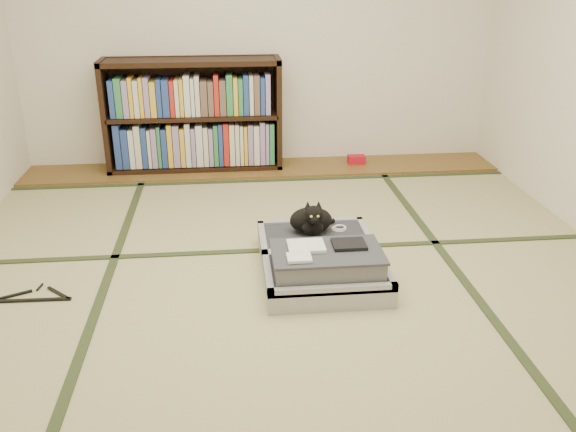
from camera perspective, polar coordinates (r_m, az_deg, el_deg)
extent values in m
plane|color=tan|center=(3.44, -0.24, -6.13)|extent=(4.50, 4.50, 0.00)
cube|color=brown|center=(5.27, -2.36, 4.48)|extent=(4.00, 0.50, 0.02)
cube|color=#B80E21|center=(5.39, 6.42, 5.29)|extent=(0.15, 0.10, 0.07)
plane|color=silver|center=(5.27, -2.76, 17.72)|extent=(4.00, 0.00, 4.00)
plane|color=silver|center=(0.92, 13.48, -7.86)|extent=(4.00, 0.00, 4.00)
cube|color=#2D381E|center=(3.50, -16.89, -6.61)|extent=(0.05, 4.50, 0.01)
cube|color=#2D381E|center=(3.66, 15.61, -5.09)|extent=(0.05, 4.50, 0.01)
cube|color=#2D381E|center=(3.79, -0.83, -3.17)|extent=(4.00, 0.05, 0.01)
cube|color=#2D381E|center=(4.99, -2.14, 3.34)|extent=(4.00, 0.05, 0.01)
cube|color=black|center=(5.30, -16.57, 8.83)|extent=(0.04, 0.33, 0.94)
cube|color=black|center=(5.22, -0.94, 9.57)|extent=(0.04, 0.33, 0.94)
cube|color=black|center=(5.33, -8.54, 4.68)|extent=(1.46, 0.33, 0.04)
cube|color=black|center=(5.13, -9.12, 14.06)|extent=(1.46, 0.33, 0.04)
cube|color=black|center=(5.21, -8.82, 9.26)|extent=(1.39, 0.33, 0.03)
cube|color=black|center=(5.36, -8.75, 9.67)|extent=(1.46, 0.02, 0.94)
cube|color=gray|center=(5.25, -8.69, 6.89)|extent=(1.31, 0.23, 0.40)
cube|color=gray|center=(5.15, -8.96, 11.26)|extent=(1.31, 0.23, 0.35)
cube|color=#A6A7AB|center=(3.32, 3.61, -6.13)|extent=(0.67, 0.45, 0.12)
cube|color=#2C2B32|center=(3.31, 3.63, -5.67)|extent=(0.60, 0.38, 0.09)
cube|color=#A6A7AB|center=(3.12, 4.25, -6.93)|extent=(0.67, 0.04, 0.04)
cube|color=#A6A7AB|center=(3.47, 3.10, -3.60)|extent=(0.67, 0.04, 0.04)
cube|color=#A6A7AB|center=(3.26, -1.89, -5.45)|extent=(0.04, 0.45, 0.04)
cube|color=#A6A7AB|center=(3.36, 9.01, -4.86)|extent=(0.04, 0.45, 0.04)
cube|color=#A6A7AB|center=(3.72, 2.52, -2.82)|extent=(0.67, 0.45, 0.12)
cube|color=#2C2B32|center=(3.70, 2.53, -2.40)|extent=(0.60, 0.38, 0.09)
cube|color=#A6A7AB|center=(3.51, 3.01, -3.34)|extent=(0.67, 0.04, 0.04)
cube|color=#A6A7AB|center=(3.88, 2.11, -0.68)|extent=(0.67, 0.04, 0.04)
cube|color=#A6A7AB|center=(3.66, -2.39, -2.15)|extent=(0.04, 0.45, 0.04)
cube|color=#A6A7AB|center=(3.75, 7.35, -1.72)|extent=(0.04, 0.45, 0.04)
cylinder|color=black|center=(3.49, 3.06, -3.40)|extent=(0.60, 0.02, 0.02)
cube|color=gray|center=(3.27, 3.66, -4.41)|extent=(0.57, 0.35, 0.12)
cube|color=#383940|center=(3.24, 3.69, -3.36)|extent=(0.59, 0.37, 0.01)
cube|color=white|center=(3.26, 1.71, -2.82)|extent=(0.20, 0.16, 0.02)
cube|color=black|center=(3.29, 5.72, -2.63)|extent=(0.18, 0.14, 0.02)
cube|color=white|center=(3.13, 1.05, -3.92)|extent=(0.13, 0.11, 0.02)
cube|color=white|center=(3.11, 0.64, -8.12)|extent=(0.05, 0.01, 0.04)
cube|color=white|center=(3.13, 2.61, -8.19)|extent=(0.04, 0.01, 0.03)
cube|color=orange|center=(3.18, 8.25, -7.64)|extent=(0.04, 0.01, 0.03)
cube|color=#197F33|center=(3.16, 7.15, -7.45)|extent=(0.04, 0.01, 0.03)
ellipsoid|color=black|center=(3.70, 2.16, -0.38)|extent=(0.26, 0.17, 0.16)
ellipsoid|color=black|center=(3.64, 2.32, -1.11)|extent=(0.13, 0.09, 0.09)
ellipsoid|color=black|center=(3.57, 2.40, 0.16)|extent=(0.11, 0.10, 0.11)
sphere|color=black|center=(3.54, 2.50, -0.39)|extent=(0.05, 0.05, 0.05)
cone|color=black|center=(3.57, 1.86, 1.04)|extent=(0.04, 0.05, 0.05)
cone|color=black|center=(3.57, 2.88, 1.08)|extent=(0.04, 0.05, 0.05)
sphere|color=#A5BF33|center=(3.53, 2.19, -0.06)|extent=(0.02, 0.02, 0.02)
sphere|color=#A5BF33|center=(3.53, 2.83, -0.03)|extent=(0.02, 0.02, 0.02)
cylinder|color=black|center=(3.81, 3.31, -0.66)|extent=(0.16, 0.09, 0.03)
torus|color=white|center=(3.77, 4.80, -1.20)|extent=(0.09, 0.09, 0.01)
torus|color=white|center=(3.77, 4.88, -1.07)|extent=(0.08, 0.08, 0.01)
cube|color=black|center=(3.51, -22.79, -7.27)|extent=(0.40, 0.03, 0.01)
cube|color=black|center=(3.60, -24.38, -6.79)|extent=(0.19, 0.10, 0.01)
cube|color=black|center=(3.53, -20.66, -6.78)|extent=(0.15, 0.15, 0.01)
cylinder|color=black|center=(3.63, -22.21, -6.17)|extent=(0.02, 0.07, 0.01)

